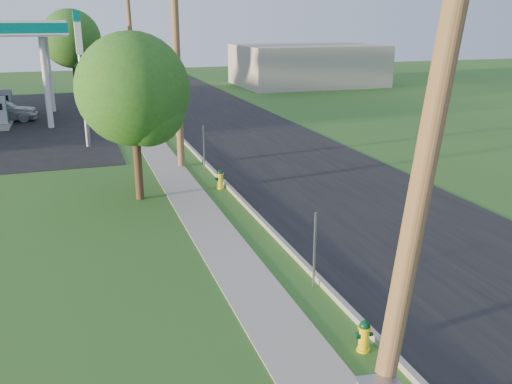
% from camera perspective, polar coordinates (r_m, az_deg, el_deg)
% --- Properties ---
extents(road, '(8.00, 120.00, 0.02)m').
position_cam_1_polar(road, '(20.52, 10.18, -0.87)').
color(road, black).
rests_on(road, ground).
extents(curb, '(0.15, 120.00, 0.15)m').
position_cam_1_polar(curb, '(18.97, -0.50, -1.92)').
color(curb, gray).
rests_on(curb, ground).
extents(sidewalk, '(1.50, 120.00, 0.03)m').
position_cam_1_polar(sidewalk, '(18.55, -5.64, -2.67)').
color(sidewalk, '#9D998E').
rests_on(sidewalk, ground).
extents(utility_pole_near, '(1.40, 0.32, 9.48)m').
position_cam_1_polar(utility_pole_near, '(7.63, 17.62, 4.42)').
color(utility_pole_near, brown).
rests_on(utility_pole_near, ground).
extents(utility_pole_mid, '(1.40, 0.32, 9.80)m').
position_cam_1_polar(utility_pole_mid, '(24.44, -8.34, 14.03)').
color(utility_pole_mid, brown).
rests_on(utility_pole_mid, ground).
extents(utility_pole_far, '(1.40, 0.32, 9.50)m').
position_cam_1_polar(utility_pole_far, '(42.25, -13.01, 15.05)').
color(utility_pole_far, brown).
rests_on(utility_pole_far, ground).
extents(sign_post_near, '(0.05, 0.04, 2.00)m').
position_cam_1_polar(sign_post_near, '(13.52, 6.19, -6.17)').
color(sign_post_near, gray).
rests_on(sign_post_near, ground).
extents(sign_post_mid, '(0.05, 0.04, 2.00)m').
position_cam_1_polar(sign_post_mid, '(24.20, -5.51, 4.62)').
color(sign_post_mid, gray).
rests_on(sign_post_mid, ground).
extents(sign_post_far, '(0.05, 0.04, 2.00)m').
position_cam_1_polar(sign_post_far, '(35.99, -10.05, 8.74)').
color(sign_post_far, gray).
rests_on(sign_post_far, ground).
extents(fuel_pump_ne, '(1.20, 3.20, 1.90)m').
position_cam_1_polar(fuel_pump_ne, '(37.69, -25.38, 7.28)').
color(fuel_pump_ne, gray).
rests_on(fuel_pump_ne, ground).
extents(fuel_pump_se, '(1.20, 3.20, 1.90)m').
position_cam_1_polar(fuel_pump_se, '(41.62, -24.83, 8.19)').
color(fuel_pump_se, gray).
rests_on(fuel_pump_se, ground).
extents(price_pylon, '(0.34, 2.04, 6.85)m').
position_cam_1_polar(price_pylon, '(29.50, -18.17, 14.90)').
color(price_pylon, gray).
rests_on(price_pylon, ground).
extents(distant_building, '(14.00, 10.00, 4.00)m').
position_cam_1_polar(distant_building, '(57.03, 5.43, 13.16)').
color(distant_building, '#9F9889').
rests_on(distant_building, ground).
extents(tree_verge, '(4.03, 4.03, 6.10)m').
position_cam_1_polar(tree_verge, '(19.94, -12.49, 10.04)').
color(tree_verge, '#342616').
rests_on(tree_verge, ground).
extents(tree_lot, '(4.84, 4.84, 7.33)m').
position_cam_1_polar(tree_lot, '(49.42, -18.73, 14.82)').
color(tree_lot, '#342616').
rests_on(tree_lot, ground).
extents(hydrant_near, '(0.37, 0.33, 0.72)m').
position_cam_1_polar(hydrant_near, '(11.53, 11.31, -14.60)').
color(hydrant_near, yellow).
rests_on(hydrant_near, ground).
extents(hydrant_mid, '(0.42, 0.38, 0.82)m').
position_cam_1_polar(hydrant_mid, '(21.58, -3.80, 1.39)').
color(hydrant_mid, yellow).
rests_on(hydrant_mid, ground).
extents(hydrant_far, '(0.40, 0.35, 0.77)m').
position_cam_1_polar(hydrant_far, '(35.09, -9.88, 7.49)').
color(hydrant_far, yellow).
rests_on(hydrant_far, ground).
extents(car_silver, '(4.65, 2.05, 1.56)m').
position_cam_1_polar(car_silver, '(39.64, -25.34, 7.81)').
color(car_silver, silver).
rests_on(car_silver, ground).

